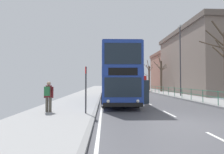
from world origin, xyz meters
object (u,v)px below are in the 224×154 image
Objects in this scene: background_bus_far_lane at (136,83)px; bare_tree_far_00 at (149,76)px; bare_tree_far_02 at (161,75)px; background_building_02 at (216,62)px; bus_stop_sign_near at (86,84)px; street_lamp_far_side at (180,55)px; pedestrian_with_backpack at (48,94)px; background_building_00 at (176,71)px; double_decker_bus_main at (118,76)px.

bare_tree_far_00 reaches higher than background_bus_far_lane.
background_building_02 is (8.23, -3.20, 2.03)m from bare_tree_far_02.
bare_tree_far_02 is at bearing -79.47° from bare_tree_far_00.
bare_tree_far_00 is (10.26, 26.88, 1.28)m from bus_stop_sign_near.
background_bus_far_lane is at bearing 99.17° from street_lamp_far_side.
background_bus_far_lane reaches higher than pedestrian_with_backpack.
background_building_02 is at bearing 43.89° from bus_stop_sign_near.
bare_tree_far_00 is at bearing 138.17° from background_building_02.
background_bus_far_lane is 6.43× the size of pedestrian_with_backpack.
background_building_02 is at bearing -88.88° from background_building_00.
background_building_02 is (0.31, -15.98, 0.54)m from background_building_00.
pedestrian_with_backpack is 0.26× the size of bare_tree_far_02.
background_building_00 reaches higher than background_bus_far_lane.
bare_tree_far_00 reaches higher than bus_stop_sign_near.
street_lamp_far_side is 24.46m from background_building_00.
pedestrian_with_backpack is at bearing -109.39° from background_bus_far_lane.
background_building_00 reaches higher than bare_tree_far_00.
bare_tree_far_02 is 9.06m from background_building_02.
background_bus_far_lane is 1.78× the size of bare_tree_far_00.
background_building_00 reaches higher than street_lamp_far_side.
double_decker_bus_main is at bearing -111.57° from bare_tree_far_00.
background_building_00 reaches higher than pedestrian_with_backpack.
bare_tree_far_02 is 0.38× the size of background_building_02.
pedestrian_with_backpack is at bearing -121.99° from bare_tree_far_02.
pedestrian_with_backpack is 0.28× the size of bare_tree_far_00.
background_bus_far_lane is 0.96× the size of background_building_00.
bus_stop_sign_near is at bearing -108.77° from double_decker_bus_main.
background_bus_far_lane is at bearing 76.02° from double_decker_bus_main.
bare_tree_far_00 is 0.36× the size of background_building_02.
bare_tree_far_02 is 0.57× the size of background_building_00.
bare_tree_far_00 is 0.54× the size of background_building_00.
bare_tree_far_02 is at bearing 58.01° from pedestrian_with_backpack.
bus_stop_sign_near is 39.69m from background_building_00.
bus_stop_sign_near is 24.62m from bare_tree_far_02.
pedestrian_with_backpack is at bearing 167.07° from bus_stop_sign_near.
background_bus_far_lane is at bearing 70.61° from pedestrian_with_backpack.
background_building_02 reaches higher than double_decker_bus_main.
street_lamp_far_side is 0.51× the size of background_building_02.
street_lamp_far_side is at bearing -89.54° from bare_tree_far_00.
pedestrian_with_backpack is 40.40m from background_building_00.
background_building_02 reaches higher than bare_tree_far_00.
pedestrian_with_backpack is 25.29m from bare_tree_far_02.
bare_tree_far_00 is 12.48m from background_building_02.
background_building_02 is at bearing -39.92° from background_bus_far_lane.
street_lamp_far_side is 11.35m from background_building_02.
bare_tree_far_00 is (8.04, 20.35, 0.62)m from double_decker_bus_main.
double_decker_bus_main is 21.89m from bare_tree_far_00.
background_building_00 is at bearing 28.36° from background_bus_far_lane.
background_bus_far_lane is 13.32m from background_building_00.
double_decker_bus_main is 1.27× the size of street_lamp_far_side.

